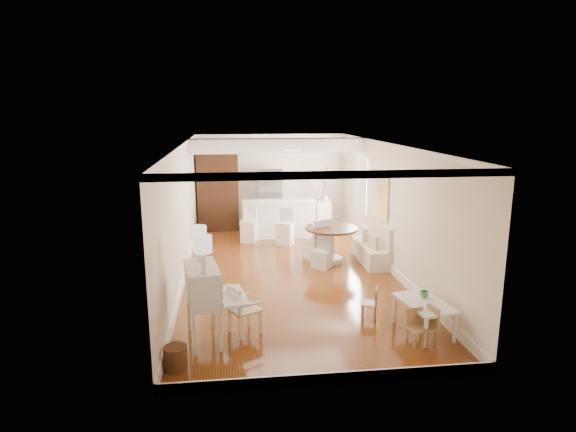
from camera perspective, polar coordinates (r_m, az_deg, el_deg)
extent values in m
plane|color=brown|center=(10.68, 0.11, -6.69)|extent=(9.00, 9.00, 0.00)
cube|color=white|center=(10.11, 0.12, 8.47)|extent=(4.50, 9.00, 0.04)
cube|color=#EEE1CA|center=(14.72, -2.05, 4.22)|extent=(4.50, 0.04, 2.80)
cube|color=#EEE1CA|center=(6.03, 5.44, -7.98)|extent=(4.50, 0.04, 2.80)
cube|color=#EEE1CA|center=(10.28, -12.43, 0.36)|extent=(0.04, 9.00, 2.80)
cube|color=#EEE1CA|center=(10.81, 12.04, 0.96)|extent=(0.04, 9.00, 2.80)
cube|color=white|center=(12.31, -1.15, 8.33)|extent=(4.50, 0.45, 0.36)
cube|color=tan|center=(11.24, 11.09, 2.21)|extent=(0.04, 0.84, 1.04)
cube|color=white|center=(13.03, 8.60, 3.69)|extent=(0.04, 1.10, 1.40)
cylinder|color=#381E11|center=(14.59, -6.78, 5.85)|extent=(0.30, 0.03, 0.30)
cylinder|color=white|center=(9.62, 0.49, 7.97)|extent=(0.36, 0.36, 0.08)
cube|color=beige|center=(7.57, -10.04, -10.23)|extent=(1.09, 1.11, 1.21)
cube|color=silver|center=(7.82, -5.18, -10.90)|extent=(0.64, 0.64, 0.81)
cylinder|color=#5A321C|center=(7.07, -13.18, -16.04)|extent=(0.36, 0.36, 0.33)
cube|color=white|center=(8.17, 15.77, -11.44)|extent=(0.78, 1.12, 0.51)
cube|color=#A07B48|center=(7.74, 15.96, -12.41)|extent=(0.35, 0.35, 0.61)
cube|color=#AB724E|center=(8.46, 9.60, -10.10)|extent=(0.35, 0.35, 0.56)
cube|color=tan|center=(7.69, 15.13, -12.69)|extent=(0.32, 0.32, 0.58)
cube|color=silver|center=(11.40, 9.79, -3.06)|extent=(0.52, 1.60, 0.98)
cylinder|color=#442816|center=(11.32, 5.11, -3.41)|extent=(1.36, 1.36, 0.83)
cube|color=silver|center=(10.90, 4.04, -4.09)|extent=(0.54, 0.55, 0.81)
cube|color=silver|center=(11.49, 3.42, -2.70)|extent=(0.64, 0.65, 1.01)
cube|color=white|center=(13.51, -1.08, -0.33)|extent=(2.05, 0.65, 1.03)
cube|color=white|center=(13.04, -4.71, -1.02)|extent=(0.46, 0.46, 0.95)
cube|color=silver|center=(12.70, -0.36, -1.31)|extent=(0.51, 0.51, 0.97)
cube|color=#381E11|center=(14.39, -8.30, 2.90)|extent=(1.20, 0.60, 2.30)
imported|color=silver|center=(14.48, -0.73, 2.09)|extent=(0.75, 0.65, 1.80)
cube|color=beige|center=(14.37, 4.28, 0.12)|extent=(0.57, 0.99, 0.89)
imported|color=#599860|center=(8.23, 15.83, -8.91)|extent=(0.18, 0.18, 0.11)
imported|color=white|center=(14.26, 4.47, 2.24)|extent=(0.22, 0.22, 0.19)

